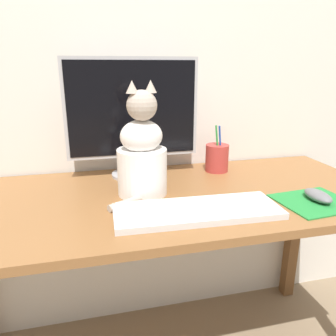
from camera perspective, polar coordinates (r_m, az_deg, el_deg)
name	(u,v)px	position (r m, az deg, el deg)	size (l,w,h in m)	color
wall_back	(144,25)	(1.32, -4.29, 23.60)	(7.00, 0.04, 2.50)	silver
desk	(165,221)	(1.09, -0.53, -9.22)	(1.47, 0.62, 0.71)	brown
monitor	(133,115)	(1.19, -6.16, 9.20)	(0.48, 0.17, 0.43)	#B2B2B7
keyboard	(197,210)	(0.92, 5.16, -7.36)	(0.47, 0.18, 0.02)	silver
mousepad_right	(315,202)	(1.09, 24.21, -5.40)	(0.23, 0.21, 0.00)	#238438
computer_mouse_right	(318,196)	(1.09, 24.66, -4.40)	(0.06, 0.11, 0.03)	slate
cat	(142,154)	(1.02, -4.57, 2.43)	(0.21, 0.22, 0.36)	white
pen_cup	(217,158)	(1.29, 8.52, 1.78)	(0.09, 0.09, 0.18)	#B23833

